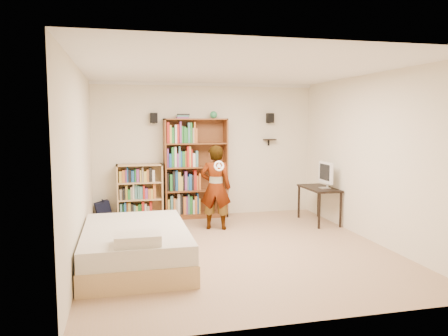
% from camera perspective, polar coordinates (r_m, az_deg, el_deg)
% --- Properties ---
extents(ground, '(4.50, 5.00, 0.01)m').
position_cam_1_polar(ground, '(6.78, 1.72, -10.53)').
color(ground, tan).
rests_on(ground, ground).
extents(room_shell, '(4.52, 5.02, 2.71)m').
position_cam_1_polar(room_shell, '(6.49, 1.78, 4.52)').
color(room_shell, beige).
rests_on(room_shell, ground).
extents(crown_molding, '(4.50, 5.00, 0.06)m').
position_cam_1_polar(crown_molding, '(6.53, 1.80, 12.51)').
color(crown_molding, white).
rests_on(crown_molding, room_shell).
extents(speaker_left, '(0.14, 0.12, 0.20)m').
position_cam_1_polar(speaker_left, '(8.69, -9.16, 6.48)').
color(speaker_left, black).
rests_on(speaker_left, room_shell).
extents(speaker_right, '(0.14, 0.12, 0.20)m').
position_cam_1_polar(speaker_right, '(9.19, 6.04, 6.51)').
color(speaker_right, black).
rests_on(speaker_right, room_shell).
extents(wall_shelf, '(0.25, 0.16, 0.02)m').
position_cam_1_polar(wall_shelf, '(9.20, 5.99, 3.71)').
color(wall_shelf, black).
rests_on(wall_shelf, room_shell).
extents(tall_bookshelf, '(1.26, 0.37, 1.99)m').
position_cam_1_polar(tall_bookshelf, '(8.76, -3.70, -0.04)').
color(tall_bookshelf, brown).
rests_on(tall_bookshelf, ground).
extents(low_bookshelf, '(0.88, 0.33, 1.10)m').
position_cam_1_polar(low_bookshelf, '(8.72, -10.92, -3.11)').
color(low_bookshelf, '#D9B175').
rests_on(low_bookshelf, ground).
extents(computer_desk, '(0.50, 1.00, 0.68)m').
position_cam_1_polar(computer_desk, '(8.60, 12.27, -4.72)').
color(computer_desk, black).
rests_on(computer_desk, ground).
extents(imac, '(0.14, 0.50, 0.50)m').
position_cam_1_polar(imac, '(8.41, 13.04, -0.93)').
color(imac, white).
rests_on(imac, computer_desk).
extents(daybed, '(1.40, 2.16, 0.64)m').
position_cam_1_polar(daybed, '(6.15, -11.48, -9.36)').
color(daybed, silver).
rests_on(daybed, ground).
extents(person, '(0.64, 0.52, 1.52)m').
position_cam_1_polar(person, '(7.82, -1.11, -2.54)').
color(person, black).
rests_on(person, ground).
extents(wii_wheel, '(0.18, 0.07, 0.18)m').
position_cam_1_polar(wii_wheel, '(7.49, -0.66, 0.27)').
color(wii_wheel, white).
rests_on(wii_wheel, person).
extents(navy_bag, '(0.34, 0.26, 0.41)m').
position_cam_1_polar(navy_bag, '(8.80, -15.44, -5.43)').
color(navy_bag, black).
rests_on(navy_bag, ground).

